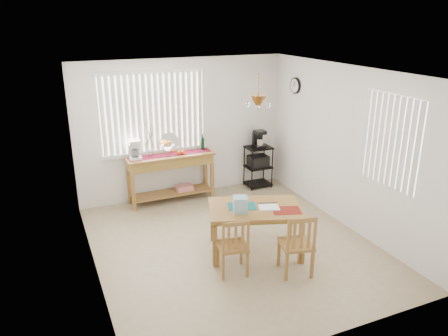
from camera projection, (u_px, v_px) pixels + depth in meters
name	position (u px, v px, depth m)	size (l,w,h in m)	color
ground	(232.00, 245.00, 6.65)	(4.00, 4.50, 0.01)	tan
room_shell	(233.00, 137.00, 6.11)	(4.20, 4.70, 2.70)	white
sideboard	(171.00, 166.00, 8.04)	(1.61, 0.45, 0.90)	olive
sideboard_items	(155.00, 149.00, 7.83)	(1.53, 0.38, 0.69)	maroon
wire_cart	(258.00, 163.00, 8.78)	(0.49, 0.39, 0.84)	black
cart_items	(259.00, 139.00, 8.62)	(0.20, 0.24, 0.34)	black
dining_table	(255.00, 212.00, 6.28)	(1.52, 1.24, 0.70)	olive
table_items	(248.00, 205.00, 6.11)	(0.98, 0.78, 0.23)	#126166
chair_left	(233.00, 246.00, 5.79)	(0.45, 0.45, 0.83)	olive
chair_right	(297.00, 245.00, 5.77)	(0.50, 0.50, 0.89)	olive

